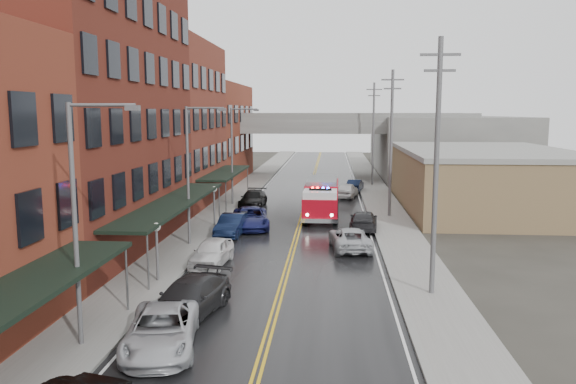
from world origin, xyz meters
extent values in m
cube|color=black|center=(0.00, 30.00, 0.01)|extent=(11.00, 160.00, 0.02)
cube|color=slate|center=(-7.30, 30.00, 0.07)|extent=(3.00, 160.00, 0.15)
cube|color=slate|center=(7.30, 30.00, 0.07)|extent=(3.00, 160.00, 0.15)
cube|color=gray|center=(-5.65, 30.00, 0.07)|extent=(0.30, 160.00, 0.15)
cube|color=gray|center=(5.65, 30.00, 0.07)|extent=(0.30, 160.00, 0.15)
cube|color=#542016|center=(-13.30, 23.00, 9.00)|extent=(9.00, 20.00, 18.00)
cube|color=brown|center=(-13.30, 40.50, 7.50)|extent=(9.00, 15.00, 15.00)
cube|color=maroon|center=(-13.30, 58.00, 6.00)|extent=(9.00, 20.00, 12.00)
cube|color=olive|center=(16.00, 40.00, 2.50)|extent=(14.00, 22.00, 5.00)
cube|color=slate|center=(18.00, 70.00, 4.00)|extent=(18.00, 30.00, 8.00)
cylinder|color=slate|center=(-6.35, 11.60, 1.50)|extent=(0.10, 0.10, 3.00)
cube|color=black|center=(-7.50, 23.00, 3.00)|extent=(2.60, 18.00, 0.18)
cylinder|color=slate|center=(-6.35, 14.40, 1.50)|extent=(0.10, 0.10, 3.00)
cylinder|color=slate|center=(-6.35, 31.60, 1.50)|extent=(0.10, 0.10, 3.00)
cube|color=black|center=(-7.50, 40.50, 3.00)|extent=(2.60, 13.00, 0.18)
cylinder|color=slate|center=(-6.35, 34.40, 1.50)|extent=(0.10, 0.10, 3.00)
cylinder|color=slate|center=(-6.35, 46.60, 1.50)|extent=(0.10, 0.10, 3.00)
cylinder|color=#59595B|center=(-6.40, 16.00, 1.40)|extent=(0.14, 0.14, 2.80)
sphere|color=silver|center=(-6.40, 16.00, 2.90)|extent=(0.44, 0.44, 0.44)
cylinder|color=#59595B|center=(-6.40, 30.00, 1.40)|extent=(0.14, 0.14, 2.80)
sphere|color=silver|center=(-6.40, 30.00, 2.90)|extent=(0.44, 0.44, 0.44)
cylinder|color=#59595B|center=(-6.80, 8.00, 4.50)|extent=(0.18, 0.18, 9.00)
cylinder|color=#59595B|center=(-5.60, 8.00, 8.90)|extent=(2.40, 0.12, 0.12)
cube|color=#59595B|center=(-4.50, 8.00, 8.80)|extent=(0.50, 0.22, 0.18)
cylinder|color=#59595B|center=(-6.80, 24.00, 4.50)|extent=(0.18, 0.18, 9.00)
cylinder|color=#59595B|center=(-5.60, 24.00, 8.90)|extent=(2.40, 0.12, 0.12)
cube|color=#59595B|center=(-4.50, 24.00, 8.80)|extent=(0.50, 0.22, 0.18)
cylinder|color=#59595B|center=(-6.80, 40.00, 4.50)|extent=(0.18, 0.18, 9.00)
cylinder|color=#59595B|center=(-5.60, 40.00, 8.90)|extent=(2.40, 0.12, 0.12)
cube|color=#59595B|center=(-4.50, 40.00, 8.80)|extent=(0.50, 0.22, 0.18)
cylinder|color=#59595B|center=(7.20, 15.00, 6.00)|extent=(0.24, 0.24, 12.00)
cube|color=#59595B|center=(7.20, 15.00, 11.20)|extent=(1.80, 0.12, 0.12)
cube|color=#59595B|center=(7.20, 15.00, 10.50)|extent=(1.40, 0.12, 0.12)
cylinder|color=#59595B|center=(7.20, 35.00, 6.00)|extent=(0.24, 0.24, 12.00)
cube|color=#59595B|center=(7.20, 35.00, 11.20)|extent=(1.80, 0.12, 0.12)
cube|color=#59595B|center=(7.20, 35.00, 10.50)|extent=(1.40, 0.12, 0.12)
cylinder|color=#59595B|center=(7.20, 55.00, 6.00)|extent=(0.24, 0.24, 12.00)
cube|color=#59595B|center=(7.20, 55.00, 11.20)|extent=(1.80, 0.12, 0.12)
cube|color=#59595B|center=(7.20, 55.00, 10.50)|extent=(1.40, 0.12, 0.12)
cube|color=slate|center=(0.00, 62.00, 6.75)|extent=(40.00, 10.00, 1.50)
cube|color=slate|center=(-11.00, 62.00, 3.00)|extent=(1.60, 8.00, 6.00)
cube|color=slate|center=(11.00, 62.00, 3.00)|extent=(1.60, 8.00, 6.00)
cube|color=#A60716|center=(1.63, 35.71, 1.66)|extent=(2.78, 5.95, 2.25)
cube|color=#A60716|center=(1.56, 31.53, 1.34)|extent=(2.73, 2.84, 1.61)
cube|color=silver|center=(1.56, 31.53, 2.41)|extent=(2.59, 2.62, 0.54)
cube|color=black|center=(1.56, 31.74, 1.66)|extent=(2.73, 1.76, 0.86)
cube|color=slate|center=(1.63, 35.71, 2.95)|extent=(2.51, 5.51, 0.32)
cube|color=black|center=(1.56, 31.53, 2.77)|extent=(1.72, 0.33, 0.15)
sphere|color=#FF0C0C|center=(0.96, 31.54, 2.86)|extent=(0.21, 0.21, 0.21)
sphere|color=#1933FF|center=(2.15, 31.52, 2.86)|extent=(0.21, 0.21, 0.21)
cylinder|color=black|center=(0.37, 31.44, 0.54)|extent=(1.08, 0.39, 1.07)
cylinder|color=black|center=(2.73, 31.40, 0.54)|extent=(1.08, 0.39, 1.07)
cylinder|color=black|center=(0.44, 35.20, 0.54)|extent=(1.08, 0.39, 1.07)
cylinder|color=black|center=(2.80, 35.16, 0.54)|extent=(1.08, 0.39, 1.07)
cylinder|color=black|center=(0.48, 37.88, 0.54)|extent=(1.08, 0.39, 1.07)
cylinder|color=black|center=(2.84, 37.84, 0.54)|extent=(1.08, 0.39, 1.07)
imported|color=#B4B7BC|center=(-3.76, 8.05, 0.75)|extent=(3.35, 5.71, 1.49)
imported|color=black|center=(-3.60, 11.49, 0.79)|extent=(3.29, 5.76, 1.57)
imported|color=silver|center=(-4.35, 19.52, 0.75)|extent=(2.13, 4.56, 1.51)
imported|color=#0E1832|center=(-4.57, 27.20, 0.75)|extent=(1.92, 4.67, 1.50)
imported|color=navy|center=(-3.60, 29.74, 0.78)|extent=(3.53, 5.98, 1.56)
imported|color=black|center=(-4.74, 39.20, 0.75)|extent=(2.26, 5.24, 1.50)
imported|color=#AFB2B7|center=(3.61, 23.80, 0.70)|extent=(2.87, 5.28, 1.41)
imported|color=#262528|center=(4.79, 29.80, 0.71)|extent=(2.36, 5.03, 1.42)
imported|color=silver|center=(4.00, 45.44, 0.77)|extent=(2.67, 4.77, 1.53)
imported|color=black|center=(5.00, 50.29, 0.66)|extent=(2.12, 4.21, 1.33)
camera|label=1|loc=(2.40, -11.14, 8.67)|focal=35.00mm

